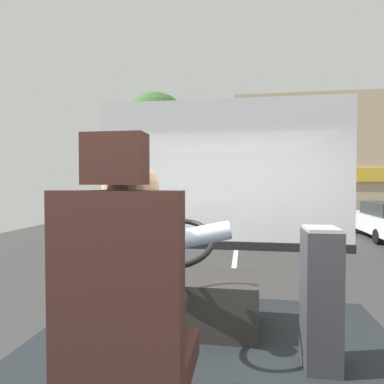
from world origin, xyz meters
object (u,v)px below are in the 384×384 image
at_px(steering_console, 186,298).
at_px(fare_box, 321,298).
at_px(bus_driver, 136,278).
at_px(driver_seat, 126,333).

bearing_deg(steering_console, fare_box, -24.96).
bearing_deg(bus_driver, fare_box, 40.49).
relative_size(driver_seat, fare_box, 1.52).
height_order(driver_seat, fare_box, driver_seat).
distance_m(bus_driver, steering_console, 1.30).
bearing_deg(steering_console, driver_seat, -90.00).
xyz_separation_m(driver_seat, fare_box, (0.91, 0.89, -0.12)).
xyz_separation_m(bus_driver, steering_console, (-0.00, 1.20, -0.51)).
height_order(driver_seat, steering_console, driver_seat).
distance_m(driver_seat, steering_console, 1.36).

